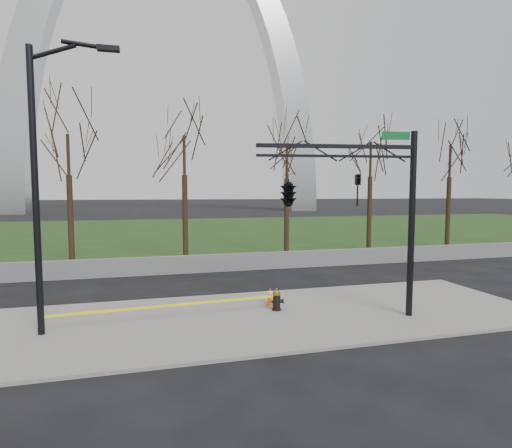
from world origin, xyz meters
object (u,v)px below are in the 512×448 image
object	(u,v)px
fire_hydrant	(277,300)
street_light	(44,170)
traffic_cone	(270,296)
traffic_signal_mast	(313,190)

from	to	relation	value
fire_hydrant	street_light	size ratio (longest dim) A/B	0.09
fire_hydrant	traffic_cone	distance (m)	0.76
fire_hydrant	traffic_cone	world-z (taller)	fire_hydrant
traffic_signal_mast	traffic_cone	bearing A→B (deg)	121.91
fire_hydrant	traffic_signal_mast	xyz separation A→B (m)	(0.78, -1.12, 3.70)
traffic_cone	street_light	size ratio (longest dim) A/B	0.07
traffic_cone	traffic_signal_mast	xyz separation A→B (m)	(0.79, -1.88, 3.75)
street_light	traffic_signal_mast	size ratio (longest dim) A/B	1.37
traffic_cone	street_light	world-z (taller)	street_light
fire_hydrant	traffic_signal_mast	world-z (taller)	traffic_signal_mast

